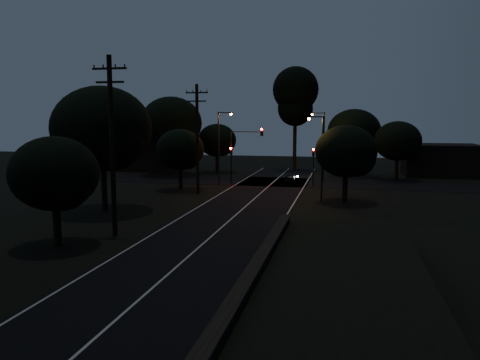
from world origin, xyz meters
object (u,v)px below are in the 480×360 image
at_px(utility_pole_far, 197,137).
at_px(signal_right, 313,160).
at_px(signal_left, 231,158).
at_px(streetlight_a, 220,143).
at_px(utility_pole_mid, 112,143).
at_px(car, 290,178).
at_px(signal_mast, 246,145).
at_px(streetlight_c, 320,152).
at_px(streetlight_b, 322,141).
at_px(tall_pine, 295,96).

xyz_separation_m(utility_pole_far, signal_right, (10.60, 7.99, -2.65)).
distance_m(signal_left, streetlight_a, 2.77).
relative_size(utility_pole_mid, car, 3.59).
distance_m(signal_mast, streetlight_c, 13.28).
height_order(utility_pole_far, streetlight_b, utility_pole_far).
relative_size(utility_pole_mid, signal_right, 2.68).
relative_size(signal_left, streetlight_b, 0.51).
bearing_deg(streetlight_c, car, 108.02).
height_order(utility_pole_mid, car, utility_pole_mid).
distance_m(signal_right, streetlight_c, 10.18).
bearing_deg(streetlight_a, tall_pine, 69.64).
bearing_deg(utility_pole_mid, streetlight_c, 51.74).
xyz_separation_m(utility_pole_far, streetlight_a, (0.69, 6.00, -0.85)).
distance_m(signal_left, signal_mast, 2.26).
xyz_separation_m(streetlight_b, streetlight_c, (0.52, -14.00, -0.29)).
bearing_deg(streetlight_b, tall_pine, 111.38).
height_order(utility_pole_mid, signal_mast, utility_pole_mid).
distance_m(utility_pole_mid, utility_pole_far, 17.00).
xyz_separation_m(signal_mast, car, (4.83, 2.04, -3.82)).
bearing_deg(car, streetlight_a, 31.84).
height_order(tall_pine, signal_left, tall_pine).
xyz_separation_m(streetlight_c, car, (-3.91, 12.03, -3.83)).
height_order(utility_pole_mid, tall_pine, tall_pine).
height_order(tall_pine, streetlight_b, tall_pine).
distance_m(utility_pole_far, tall_pine, 24.55).
height_order(utility_pole_mid, signal_left, utility_pole_mid).
bearing_deg(signal_mast, utility_pole_mid, -97.04).
xyz_separation_m(streetlight_a, car, (7.22, 4.03, -4.11)).
bearing_deg(utility_pole_mid, streetlight_b, 68.70).
bearing_deg(signal_mast, streetlight_a, -140.23).
relative_size(utility_pole_far, signal_left, 2.56).
bearing_deg(streetlight_a, streetlight_c, -35.69).
distance_m(signal_right, car, 4.09).
bearing_deg(signal_mast, utility_pole_far, -111.11).
distance_m(utility_pole_far, streetlight_b, 16.51).
bearing_deg(streetlight_a, car, 29.18).
bearing_deg(utility_pole_far, signal_right, 37.00).
bearing_deg(streetlight_c, utility_pole_mid, -128.26).
xyz_separation_m(signal_mast, streetlight_c, (8.74, -9.99, 0.01)).
relative_size(tall_pine, streetlight_a, 1.81).
height_order(tall_pine, signal_right, tall_pine).
bearing_deg(signal_mast, streetlight_c, -48.81).
xyz_separation_m(signal_right, streetlight_b, (0.71, 4.01, 1.80)).
height_order(signal_mast, streetlight_a, streetlight_a).
height_order(tall_pine, streetlight_c, tall_pine).
distance_m(tall_pine, car, 16.35).
xyz_separation_m(streetlight_a, streetlight_c, (11.14, -8.00, -0.29)).
xyz_separation_m(tall_pine, streetlight_c, (4.83, -25.00, -6.08)).
xyz_separation_m(streetlight_a, streetlight_b, (10.61, 6.00, 0.00)).
distance_m(tall_pine, streetlight_b, 13.16).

